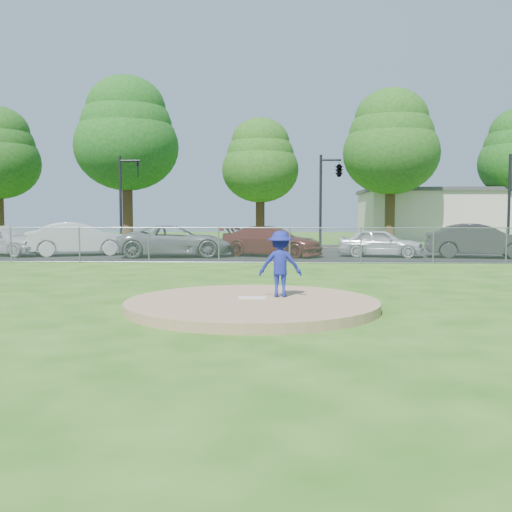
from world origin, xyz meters
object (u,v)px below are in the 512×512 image
at_px(parked_car_silver, 5,239).
at_px(parked_car_pearl, 381,243).
at_px(pitcher, 280,264).
at_px(tree_center, 260,160).
at_px(commercial_building, 458,214).
at_px(traffic_signal_left, 124,193).
at_px(parked_car_white, 78,239).
at_px(tree_right, 391,141).
at_px(traffic_cone, 136,249).
at_px(tree_left, 126,133).
at_px(traffic_signal_center, 337,172).
at_px(parked_car_gray, 175,241).
at_px(parked_car_darkred, 272,241).
at_px(parked_car_charcoal, 479,241).

distance_m(parked_car_silver, parked_car_pearl, 18.69).
bearing_deg(pitcher, parked_car_silver, -46.23).
bearing_deg(tree_center, commercial_building, 13.24).
distance_m(traffic_signal_left, parked_car_white, 6.34).
distance_m(tree_right, traffic_cone, 23.94).
xyz_separation_m(tree_left, parked_car_pearl, (16.50, -15.11, -7.54)).
distance_m(traffic_signal_center, parked_car_gray, 11.36).
bearing_deg(tree_center, tree_right, -11.31).
bearing_deg(parked_car_darkred, traffic_signal_left, 79.88).
height_order(traffic_cone, parked_car_charcoal, parked_car_charcoal).
xyz_separation_m(traffic_signal_left, parked_car_silver, (-4.43, -6.07, -2.54)).
relative_size(tree_center, parked_car_gray, 1.79).
bearing_deg(tree_left, traffic_cone, -73.70).
relative_size(parked_car_white, parked_car_pearl, 1.25).
height_order(traffic_signal_center, parked_car_charcoal, traffic_signal_center).
relative_size(tree_right, parked_car_white, 2.30).
height_order(pitcher, traffic_cone, pitcher).
height_order(parked_car_silver, parked_car_pearl, parked_car_silver).
bearing_deg(tree_left, parked_car_pearl, -42.49).
bearing_deg(traffic_signal_center, tree_right, 63.29).
relative_size(traffic_cone, parked_car_gray, 0.14).
relative_size(parked_car_gray, parked_car_darkred, 1.07).
distance_m(traffic_cone, parked_car_white, 3.42).
xyz_separation_m(tree_right, parked_car_pearl, (-3.50, -16.11, -6.95)).
distance_m(tree_center, parked_car_charcoal, 22.35).
distance_m(parked_car_white, parked_car_charcoal, 19.66).
height_order(pitcher, parked_car_gray, pitcher).
distance_m(commercial_building, traffic_signal_center, 20.17).
bearing_deg(traffic_signal_center, parked_car_silver, -160.53).
xyz_separation_m(tree_center, traffic_signal_center, (4.97, -12.00, -1.86)).
relative_size(pitcher, parked_car_charcoal, 0.30).
height_order(tree_center, tree_right, tree_right).
height_order(tree_right, traffic_signal_left, tree_right).
bearing_deg(parked_car_white, tree_center, -49.30).
bearing_deg(tree_right, parked_car_darkred, -118.85).
relative_size(tree_right, parked_car_charcoal, 2.37).
height_order(commercial_building, parked_car_white, commercial_building).
distance_m(traffic_cone, parked_car_darkred, 6.61).
xyz_separation_m(commercial_building, tree_right, (-7.00, -6.00, 5.49)).
height_order(parked_car_white, parked_car_pearl, parked_car_white).
bearing_deg(parked_car_white, tree_left, -17.99).
height_order(traffic_signal_left, parked_car_gray, traffic_signal_left).
bearing_deg(parked_car_darkred, parked_car_gray, 120.31).
xyz_separation_m(commercial_building, parked_car_darkred, (-15.81, -22.00, -1.41)).
distance_m(traffic_signal_left, pitcher, 23.57).
bearing_deg(commercial_building, traffic_signal_center, -126.94).
relative_size(pitcher, parked_car_gray, 0.27).
distance_m(tree_right, parked_car_white, 25.28).
bearing_deg(traffic_signal_center, traffic_signal_left, 180.00).
bearing_deg(parked_car_white, parked_car_darkred, -114.96).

